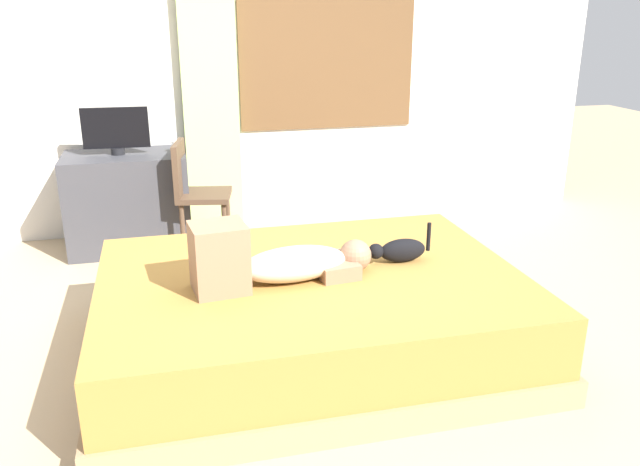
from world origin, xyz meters
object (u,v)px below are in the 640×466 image
(cup, at_px, (176,146))
(cat, at_px, (399,250))
(desk, at_px, (129,202))
(tv_monitor, at_px, (116,130))
(chair_by_desk, at_px, (194,189))
(person_lying, at_px, (275,261))
(bed, at_px, (311,314))

(cup, bearing_deg, cat, -59.09)
(desk, height_order, cup, cup)
(tv_monitor, relative_size, chair_by_desk, 0.56)
(desk, relative_size, tv_monitor, 1.87)
(person_lying, height_order, cup, cup)
(tv_monitor, bearing_deg, cup, -3.13)
(cat, height_order, tv_monitor, tv_monitor)
(tv_monitor, bearing_deg, desk, 0.00)
(cat, relative_size, chair_by_desk, 0.42)
(cup, bearing_deg, tv_monitor, 176.87)
(bed, height_order, cup, cup)
(bed, xyz_separation_m, tv_monitor, (-1.03, 1.92, 0.70))
(bed, bearing_deg, person_lying, -162.53)
(bed, xyz_separation_m, person_lying, (-0.20, -0.06, 0.34))
(bed, height_order, person_lying, person_lying)
(person_lying, height_order, tv_monitor, tv_monitor)
(cat, bearing_deg, chair_by_desk, 122.13)
(person_lying, height_order, cat, person_lying)
(desk, distance_m, cup, 0.57)
(bed, relative_size, cup, 25.27)
(person_lying, distance_m, desk, 2.15)
(desk, distance_m, chair_by_desk, 0.58)
(person_lying, height_order, desk, person_lying)
(bed, relative_size, person_lying, 2.37)
(cup, bearing_deg, person_lying, -78.38)
(bed, relative_size, desk, 2.49)
(chair_by_desk, bearing_deg, person_lying, -80.01)
(bed, distance_m, cup, 2.07)
(tv_monitor, bearing_deg, chair_by_desk, -27.09)
(tv_monitor, xyz_separation_m, chair_by_desk, (0.53, -0.27, -0.41))
(desk, height_order, tv_monitor, tv_monitor)
(cat, distance_m, chair_by_desk, 1.89)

